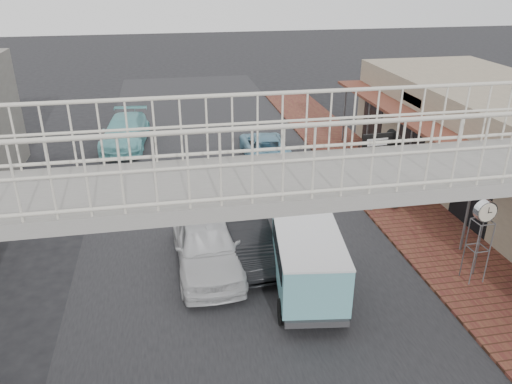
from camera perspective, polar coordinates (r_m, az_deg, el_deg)
name	(u,v)px	position (r m, az deg, el deg)	size (l,w,h in m)	color
ground	(252,295)	(14.10, -0.45, -11.65)	(120.00, 120.00, 0.00)	black
road_strip	(252,294)	(14.09, -0.45, -11.63)	(10.00, 60.00, 0.01)	black
sidewalk	(418,223)	(18.50, 18.05, -3.35)	(3.00, 40.00, 0.10)	brown
footbridge	(291,280)	(9.07, 4.06, -10.04)	(16.40, 2.40, 6.34)	gray
white_hatchback	(206,243)	(14.97, -5.70, -5.83)	(1.86, 4.62, 1.58)	silver
dark_sedan	(244,237)	(15.42, -1.35, -5.22)	(1.43, 4.11, 1.35)	black
angkot_curb	(264,146)	(23.50, 0.98, 5.29)	(1.98, 4.30, 1.19)	#6CA3BC
angkot_far	(125,132)	(25.95, -14.71, 6.66)	(2.04, 5.02, 1.46)	#70BFC2
angkot_van	(308,256)	(13.57, 5.92, -7.30)	(2.22, 4.02, 1.88)	black
motorcycle_near	(410,194)	(19.39, 17.23, -0.24)	(0.62, 1.78, 0.93)	black
motorcycle_far	(363,150)	(23.62, 12.09, 4.70)	(0.41, 1.47, 0.88)	black
street_clock	(484,215)	(14.84, 24.64, -2.38)	(0.62, 0.50, 2.49)	#59595B
arrow_sign	(397,145)	(18.28, 15.82, 5.20)	(1.79, 1.14, 3.05)	#59595B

